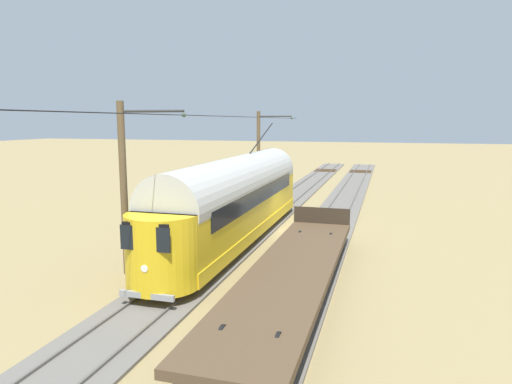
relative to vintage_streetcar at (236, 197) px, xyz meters
The scene contains 8 objects.
ground_plane 4.58m from the vintage_streetcar, 121.67° to the right, with size 220.00×220.00×0.00m, color #937F51.
track_streetcar_siding 6.00m from the vintage_streetcar, 138.48° to the right, with size 2.80×80.00×0.18m.
track_adjacent_siding 4.31m from the vintage_streetcar, 90.00° to the right, with size 2.80×80.00×0.18m.
vintage_streetcar is the anchor object (origin of this frame).
flatcar_adjacent 7.50m from the vintage_streetcar, 124.52° to the left, with size 2.80×14.83×1.60m.
catenary_pole_foreground 13.76m from the vintage_streetcar, 79.19° to the right, with size 2.87×0.28×6.83m.
catenary_pole_mid_near 6.59m from the vintage_streetcar, 66.55° to the left, with size 2.87×0.28×6.83m.
overhead_wire_run 6.56m from the vintage_streetcar, 89.44° to the left, with size 2.66×42.75×0.18m.
Camera 1 is at (-5.17, 24.89, 6.07)m, focal length 32.13 mm.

